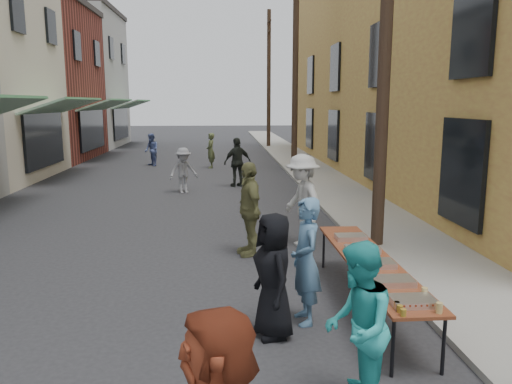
{
  "coord_description": "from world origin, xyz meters",
  "views": [
    {
      "loc": [
        1.06,
        -6.92,
        3.02
      ],
      "look_at": [
        1.73,
        2.63,
        1.3
      ],
      "focal_mm": 35.0,
      "sensor_mm": 36.0,
      "label": 1
    }
  ],
  "objects": [
    {
      "name": "ground",
      "position": [
        0.0,
        0.0,
        0.0
      ],
      "size": [
        120.0,
        120.0,
        0.0
      ],
      "primitive_type": "plane",
      "color": "#28282B",
      "rests_on": "ground"
    },
    {
      "name": "sidewalk",
      "position": [
        5.0,
        15.0,
        0.05
      ],
      "size": [
        2.2,
        60.0,
        0.1
      ],
      "primitive_type": "cube",
      "color": "gray",
      "rests_on": "ground"
    },
    {
      "name": "building_ochre",
      "position": [
        11.1,
        14.0,
        5.0
      ],
      "size": [
        10.0,
        28.0,
        10.0
      ],
      "primitive_type": "cube",
      "color": "#AC743D",
      "rests_on": "ground"
    },
    {
      "name": "utility_pole_near",
      "position": [
        4.3,
        3.0,
        4.5
      ],
      "size": [
        0.26,
        0.26,
        9.0
      ],
      "primitive_type": "cylinder",
      "color": "#2D2116",
      "rests_on": "ground"
    },
    {
      "name": "utility_pole_mid",
      "position": [
        4.3,
        15.0,
        4.5
      ],
      "size": [
        0.26,
        0.26,
        9.0
      ],
      "primitive_type": "cylinder",
      "color": "#2D2116",
      "rests_on": "ground"
    },
    {
      "name": "utility_pole_far",
      "position": [
        4.3,
        27.0,
        4.5
      ],
      "size": [
        0.26,
        0.26,
        9.0
      ],
      "primitive_type": "cylinder",
      "color": "#2D2116",
      "rests_on": "ground"
    },
    {
      "name": "serving_table",
      "position": [
        3.22,
        -0.04,
        0.71
      ],
      "size": [
        0.7,
        4.0,
        0.75
      ],
      "color": "brown",
      "rests_on": "ground"
    },
    {
      "name": "catering_tray_sausage",
      "position": [
        3.22,
        -1.69,
        0.79
      ],
      "size": [
        0.5,
        0.33,
        0.08
      ],
      "primitive_type": "cube",
      "color": "maroon",
      "rests_on": "serving_table"
    },
    {
      "name": "catering_tray_foil_b",
      "position": [
        3.22,
        -1.04,
        0.79
      ],
      "size": [
        0.5,
        0.33,
        0.08
      ],
      "primitive_type": "cube",
      "color": "#B2B2B7",
      "rests_on": "serving_table"
    },
    {
      "name": "catering_tray_buns",
      "position": [
        3.22,
        -0.34,
        0.79
      ],
      "size": [
        0.5,
        0.33,
        0.08
      ],
      "primitive_type": "cube",
      "color": "tan",
      "rests_on": "serving_table"
    },
    {
      "name": "catering_tray_foil_d",
      "position": [
        3.22,
        0.36,
        0.79
      ],
      "size": [
        0.5,
        0.33,
        0.08
      ],
      "primitive_type": "cube",
      "color": "#B2B2B7",
      "rests_on": "serving_table"
    },
    {
      "name": "catering_tray_buns_end",
      "position": [
        3.22,
        1.06,
        0.79
      ],
      "size": [
        0.5,
        0.33,
        0.08
      ],
      "primitive_type": "cube",
      "color": "tan",
      "rests_on": "serving_table"
    },
    {
      "name": "condiment_jar_a",
      "position": [
        3.0,
        -1.99,
        0.79
      ],
      "size": [
        0.07,
        0.07,
        0.08
      ],
      "primitive_type": "cylinder",
      "color": "#A57F26",
      "rests_on": "serving_table"
    },
    {
      "name": "condiment_jar_b",
      "position": [
        3.0,
        -1.89,
        0.79
      ],
      "size": [
        0.07,
        0.07,
        0.08
      ],
      "primitive_type": "cylinder",
      "color": "#A57F26",
      "rests_on": "serving_table"
    },
    {
      "name": "condiment_jar_c",
      "position": [
        3.0,
        -1.79,
        0.79
      ],
      "size": [
        0.07,
        0.07,
        0.08
      ],
      "primitive_type": "cylinder",
      "color": "#A57F26",
      "rests_on": "serving_table"
    },
    {
      "name": "cup_stack",
      "position": [
        3.42,
        -1.94,
        0.81
      ],
      "size": [
        0.08,
        0.08,
        0.12
      ],
      "primitive_type": "cylinder",
      "color": "tan",
      "rests_on": "serving_table"
    },
    {
      "name": "guest_front_a",
      "position": [
        1.72,
        -0.81,
        0.83
      ],
      "size": [
        0.71,
        0.91,
        1.65
      ],
      "primitive_type": "imported",
      "rotation": [
        0.0,
        0.0,
        -1.32
      ],
      "color": "black",
      "rests_on": "ground"
    },
    {
      "name": "guest_front_b",
      "position": [
        2.2,
        -0.43,
        0.88
      ],
      "size": [
        0.49,
        0.69,
        1.76
      ],
      "primitive_type": "imported",
      "rotation": [
        0.0,
        0.0,
        -1.46
      ],
      "color": "#537DA1",
      "rests_on": "ground"
    },
    {
      "name": "guest_front_c",
      "position": [
        2.37,
        -2.44,
        0.86
      ],
      "size": [
        0.86,
        0.98,
        1.71
      ],
      "primitive_type": "imported",
      "rotation": [
        0.0,
        0.0,
        -1.86
      ],
      "color": "#2AB0AD",
      "rests_on": "ground"
    },
    {
      "name": "guest_front_d",
      "position": [
        2.75,
        3.27,
        0.98
      ],
      "size": [
        1.06,
        1.43,
        1.97
      ],
      "primitive_type": "imported",
      "rotation": [
        0.0,
        0.0,
        -1.28
      ],
      "color": "silver",
      "rests_on": "ground"
    },
    {
      "name": "guest_front_e",
      "position": [
        1.6,
        2.75,
        0.94
      ],
      "size": [
        0.69,
        1.17,
        1.88
      ],
      "primitive_type": "imported",
      "rotation": [
        0.0,
        0.0,
        -1.35
      ],
      "color": "olive",
      "rests_on": "ground"
    },
    {
      "name": "passerby_left",
      "position": [
        -0.21,
        9.85,
        0.77
      ],
      "size": [
        1.14,
        0.94,
        1.53
      ],
      "primitive_type": "imported",
      "rotation": [
        0.0,
        0.0,
        0.44
      ],
      "color": "gray",
      "rests_on": "ground"
    },
    {
      "name": "passerby_mid",
      "position": [
        1.65,
        11.01,
        0.89
      ],
      "size": [
        1.13,
        0.81,
        1.78
      ],
      "primitive_type": "imported",
      "rotation": [
        0.0,
        0.0,
        3.54
      ],
      "color": "black",
      "rests_on": "ground"
    },
    {
      "name": "passerby_right",
      "position": [
        0.58,
        16.33,
        0.82
      ],
      "size": [
        0.4,
        0.6,
        1.63
      ],
      "primitive_type": "imported",
      "rotation": [
        0.0,
        0.0,
        4.73
      ],
      "color": "#4C5732",
      "rests_on": "ground"
    },
    {
      "name": "passerby_far",
      "position": [
        -2.27,
        17.29,
        0.78
      ],
      "size": [
        0.9,
        0.96,
        1.57
      ],
      "primitive_type": "imported",
      "rotation": [
        0.0,
        0.0,
        5.26
      ],
      "color": "#4F5F98",
      "rests_on": "ground"
    }
  ]
}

